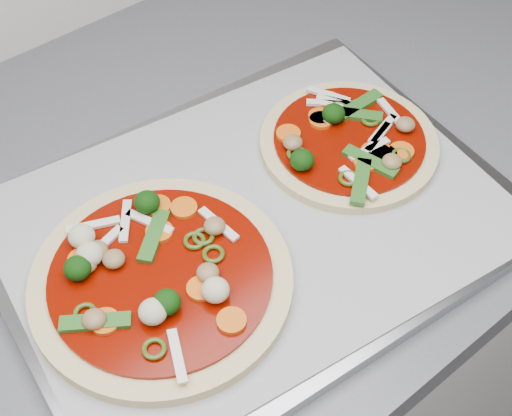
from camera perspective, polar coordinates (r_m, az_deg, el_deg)
base_cabinet at (r=1.17m, az=3.37°, el=-9.45°), size 3.60×0.60×0.86m
countertop at (r=0.82m, az=4.80°, el=6.74°), size 3.60×0.60×0.04m
baking_tray at (r=0.68m, az=-0.23°, el=-1.17°), size 0.50×0.39×0.02m
parchment at (r=0.67m, az=-0.24°, el=-0.71°), size 0.49×0.39×0.00m
pizza_left at (r=0.62m, az=-7.86°, el=-5.52°), size 0.31×0.31×0.04m
pizza_right at (r=0.73m, az=7.42°, el=5.31°), size 0.20×0.20×0.03m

